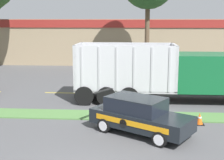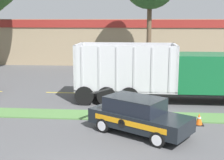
# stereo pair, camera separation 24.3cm
# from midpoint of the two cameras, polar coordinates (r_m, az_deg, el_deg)

# --- Properties ---
(grass_verge) EXTENTS (120.00, 1.51, 0.06)m
(grass_verge) POSITION_cam_midpoint_polar(r_m,az_deg,el_deg) (15.74, -1.60, -6.46)
(grass_verge) COLOR #517F42
(grass_verge) RESTS_ON ground_plane
(centre_line_4) EXTENTS (2.40, 0.14, 0.01)m
(centre_line_4) POSITION_cam_midpoint_polar(r_m,az_deg,el_deg) (20.82, -9.32, -2.33)
(centre_line_4) COLOR yellow
(centre_line_4) RESTS_ON ground_plane
(centre_line_5) EXTENTS (2.40, 0.14, 0.01)m
(centre_line_5) POSITION_cam_midpoint_polar(r_m,az_deg,el_deg) (20.27, 5.72, -2.61)
(centre_line_5) COLOR yellow
(centre_line_5) RESTS_ON ground_plane
(dump_truck_trail) EXTENTS (11.44, 2.81, 3.36)m
(dump_truck_trail) POSITION_cam_midpoint_polar(r_m,az_deg,el_deg) (18.61, 13.09, 0.75)
(dump_truck_trail) COLOR black
(dump_truck_trail) RESTS_ON ground_plane
(rally_car) EXTENTS (4.52, 3.72, 1.58)m
(rally_car) POSITION_cam_midpoint_polar(r_m,az_deg,el_deg) (13.25, 4.49, -6.40)
(rally_car) COLOR black
(rally_car) RESTS_ON ground_plane
(traffic_cone) EXTENTS (0.42, 0.42, 0.55)m
(traffic_cone) POSITION_cam_midpoint_polar(r_m,az_deg,el_deg) (14.93, 15.26, -6.87)
(traffic_cone) COLOR black
(traffic_cone) RESTS_ON ground_plane
(store_building_backdrop) EXTENTS (43.33, 12.10, 4.80)m
(store_building_backdrop) POSITION_cam_midpoint_polar(r_m,az_deg,el_deg) (37.94, 5.01, 7.40)
(store_building_backdrop) COLOR #9E896B
(store_building_backdrop) RESTS_ON ground_plane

